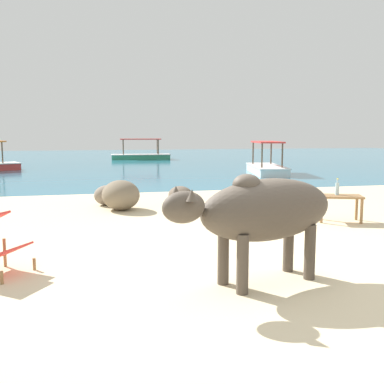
{
  "coord_description": "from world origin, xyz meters",
  "views": [
    {
      "loc": [
        -1.86,
        -4.81,
        1.6
      ],
      "look_at": [
        -0.01,
        3.0,
        0.55
      ],
      "focal_mm": 41.68,
      "sensor_mm": 36.0,
      "label": 1
    }
  ],
  "objects_px": {
    "boat_white": "(267,167)",
    "boat_green": "(141,155)",
    "cow": "(264,211)",
    "low_bench_table": "(340,200)",
    "bottle": "(337,188)"
  },
  "relations": [
    {
      "from": "boat_white",
      "to": "boat_green",
      "type": "bearing_deg",
      "value": -149.43
    },
    {
      "from": "cow",
      "to": "boat_green",
      "type": "bearing_deg",
      "value": -110.57
    },
    {
      "from": "low_bench_table",
      "to": "boat_green",
      "type": "xyz_separation_m",
      "value": [
        -1.06,
        20.95,
        -0.14
      ]
    },
    {
      "from": "low_bench_table",
      "to": "boat_white",
      "type": "relative_size",
      "value": 0.23
    },
    {
      "from": "bottle",
      "to": "boat_green",
      "type": "xyz_separation_m",
      "value": [
        -1.04,
        20.88,
        -0.34
      ]
    },
    {
      "from": "cow",
      "to": "boat_green",
      "type": "height_order",
      "value": "boat_green"
    },
    {
      "from": "low_bench_table",
      "to": "boat_white",
      "type": "xyz_separation_m",
      "value": [
        2.68,
        9.71,
        -0.14
      ]
    },
    {
      "from": "boat_green",
      "to": "boat_white",
      "type": "bearing_deg",
      "value": -68.26
    },
    {
      "from": "cow",
      "to": "low_bench_table",
      "type": "relative_size",
      "value": 2.4
    },
    {
      "from": "low_bench_table",
      "to": "cow",
      "type": "bearing_deg",
      "value": -112.89
    },
    {
      "from": "boat_white",
      "to": "boat_green",
      "type": "height_order",
      "value": "same"
    },
    {
      "from": "cow",
      "to": "boat_green",
      "type": "relative_size",
      "value": 0.56
    },
    {
      "from": "bottle",
      "to": "boat_green",
      "type": "distance_m",
      "value": 20.91
    },
    {
      "from": "cow",
      "to": "boat_white",
      "type": "height_order",
      "value": "boat_white"
    },
    {
      "from": "bottle",
      "to": "boat_white",
      "type": "distance_m",
      "value": 10.02
    }
  ]
}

